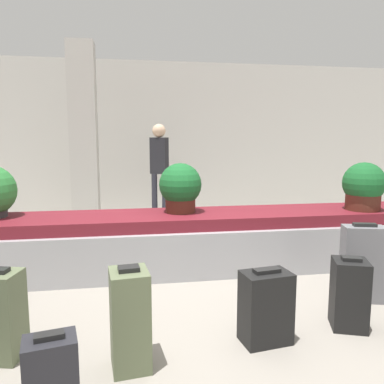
% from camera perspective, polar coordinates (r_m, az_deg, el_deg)
% --- Properties ---
extents(ground_plane, '(18.00, 18.00, 0.00)m').
position_cam_1_polar(ground_plane, '(3.45, 3.51, -18.04)').
color(ground_plane, gray).
extents(back_wall, '(18.00, 0.06, 3.20)m').
position_cam_1_polar(back_wall, '(8.36, -4.50, 8.47)').
color(back_wall, beige).
rests_on(back_wall, ground_plane).
extents(carousel, '(7.61, 0.97, 0.66)m').
position_cam_1_polar(carousel, '(4.49, 0.00, -7.47)').
color(carousel, '#9E9EA3').
rests_on(carousel, ground_plane).
extents(pillar, '(0.46, 0.46, 3.20)m').
position_cam_1_polar(pillar, '(7.00, -16.15, 8.32)').
color(pillar, beige).
rests_on(pillar, ground_plane).
extents(suitcase_0, '(0.39, 0.29, 0.57)m').
position_cam_1_polar(suitcase_0, '(2.96, 11.17, -16.81)').
color(suitcase_0, black).
rests_on(suitcase_0, ground_plane).
extents(suitcase_2, '(0.28, 0.31, 0.70)m').
position_cam_1_polar(suitcase_2, '(2.63, -9.45, -18.56)').
color(suitcase_2, '#5B6647').
rests_on(suitcase_2, ground_plane).
extents(suitcase_4, '(0.31, 0.25, 0.50)m').
position_cam_1_polar(suitcase_4, '(2.35, -20.61, -25.21)').
color(suitcase_4, '#232328').
rests_on(suitcase_4, ground_plane).
extents(suitcase_7, '(0.34, 0.34, 0.59)m').
position_cam_1_polar(suitcase_7, '(3.36, 22.84, -14.10)').
color(suitcase_7, black).
rests_on(suitcase_7, ground_plane).
extents(suitcase_8, '(0.41, 0.29, 0.74)m').
position_cam_1_polar(suitcase_8, '(3.92, 24.52, -9.85)').
color(suitcase_8, slate).
rests_on(suitcase_8, ground_plane).
extents(potted_plant_0, '(0.50, 0.50, 0.59)m').
position_cam_1_polar(potted_plant_0, '(5.03, 24.69, 0.74)').
color(potted_plant_0, '#4C2319').
rests_on(potted_plant_0, carousel).
extents(potted_plant_1, '(0.50, 0.50, 0.59)m').
position_cam_1_polar(potted_plant_1, '(4.42, -1.79, 0.68)').
color(potted_plant_1, '#4C2319').
rests_on(potted_plant_1, carousel).
extents(traveler_0, '(0.37, 0.31, 1.82)m').
position_cam_1_polar(traveler_0, '(7.22, -5.00, 4.64)').
color(traveler_0, '#282833').
rests_on(traveler_0, ground_plane).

